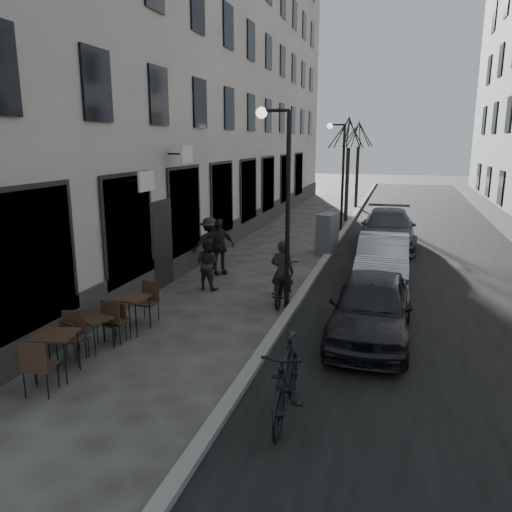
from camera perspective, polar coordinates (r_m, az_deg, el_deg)
The scene contains 21 objects.
ground at distance 8.06m, azimuth -6.55°, elevation -19.20°, with size 120.00×120.00×0.00m, color #383533.
road at distance 22.69m, azimuth 18.75°, elevation 1.49°, with size 7.30×60.00×0.00m, color black.
kerb at distance 22.79m, azimuth 9.57°, elevation 2.21°, with size 0.25×60.00×0.12m, color gray.
building_left at distance 24.65m, azimuth -5.08°, elevation 21.70°, with size 4.00×35.00×16.00m, color gray.
streetlamp_near at distance 12.64m, azimuth 2.93°, elevation 7.94°, with size 0.90×0.28×5.09m.
streetlamp_far at distance 24.45m, azimuth 9.54°, elevation 10.27°, with size 0.90×0.28×5.09m.
tree_near at distance 27.40m, azimuth 10.59°, elevation 13.66°, with size 2.40×2.40×5.70m.
tree_far at distance 33.37m, azimuth 11.67°, elevation 13.47°, with size 2.40×2.40×5.70m.
bistro_set_a at distance 10.02m, azimuth -21.84°, elevation -10.03°, with size 0.83×1.76×1.01m.
bistro_set_b at distance 11.01m, azimuth -17.86°, elevation -8.13°, with size 0.75×1.45×0.83m.
bistro_set_c at distance 11.79m, azimuth -13.95°, elevation -6.06°, with size 0.71×1.68×0.98m.
utility_cabinet at distance 19.34m, azimuth 8.15°, elevation 2.52°, with size 0.58×1.05×1.57m, color slate.
bicycle at distance 13.45m, azimuth 3.01°, elevation -3.19°, with size 0.70×1.99×1.05m, color black.
cyclist_rider at distance 13.36m, azimuth 3.03°, elevation -1.82°, with size 0.62×0.41×1.71m, color black.
pedestrian_near at distance 14.67m, azimuth -5.60°, elevation -0.90°, with size 0.74×0.58×1.52m, color black.
pedestrian_mid at distance 16.95m, azimuth -5.27°, elevation 1.44°, with size 1.14×0.66×1.77m, color #2B2825.
pedestrian_far at distance 16.28m, azimuth -4.27°, elevation 1.09°, with size 1.08×0.45×1.84m, color black.
car_near at distance 11.28m, azimuth 13.02°, elevation -5.71°, with size 1.71×4.24×1.44m, color black.
car_mid at distance 15.90m, azimuth 14.26°, elevation -0.31°, with size 1.52×4.35×1.43m, color #9FA3A8.
car_far at distance 21.09m, azimuth 14.84°, elevation 3.02°, with size 2.14×5.26×1.53m, color #373A41.
moped at distance 8.05m, azimuth 3.47°, elevation -13.92°, with size 0.60×2.14×1.29m, color black.
Camera 1 is at (2.72, -6.25, 4.29)m, focal length 35.00 mm.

